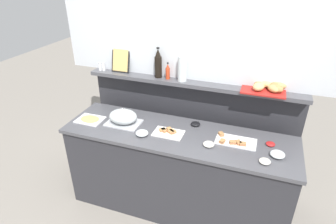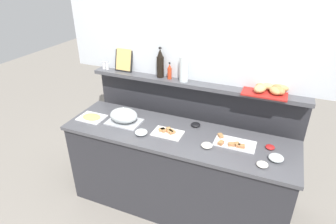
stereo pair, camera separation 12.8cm
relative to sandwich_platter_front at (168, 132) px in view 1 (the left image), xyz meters
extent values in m
plane|color=gray|center=(0.08, 0.63, -0.94)|extent=(12.00, 12.00, 0.00)
cube|color=#2D2D33|center=(0.08, 0.03, -0.49)|extent=(2.17, 0.61, 0.89)
cube|color=#4C4C51|center=(0.08, 0.03, -0.03)|extent=(2.21, 0.65, 0.03)
cube|color=#2D2D33|center=(0.08, 0.53, -0.31)|extent=(2.25, 0.08, 1.25)
cube|color=#4C4C51|center=(0.08, 0.48, 0.33)|extent=(2.25, 0.22, 0.04)
cube|color=silver|center=(0.08, 0.55, 1.01)|extent=(2.85, 0.08, 1.31)
cube|color=white|center=(0.00, -0.01, -0.01)|extent=(0.28, 0.18, 0.01)
cube|color=#B7844C|center=(-0.06, 0.00, 0.00)|extent=(0.07, 0.06, 0.01)
cube|color=#D1664C|center=(-0.06, 0.00, 0.01)|extent=(0.07, 0.06, 0.01)
cube|color=#B7844C|center=(-0.06, 0.00, 0.02)|extent=(0.07, 0.06, 0.01)
cube|color=#B7844C|center=(-0.04, 0.00, 0.00)|extent=(0.07, 0.06, 0.01)
cube|color=#D1664C|center=(-0.04, 0.00, 0.01)|extent=(0.07, 0.06, 0.01)
cube|color=#B7844C|center=(-0.04, 0.00, 0.02)|extent=(0.07, 0.06, 0.01)
cube|color=#B7844C|center=(0.03, 0.00, 0.00)|extent=(0.07, 0.06, 0.01)
cube|color=#D1664C|center=(0.03, 0.00, 0.01)|extent=(0.07, 0.06, 0.01)
cube|color=#B7844C|center=(0.03, 0.00, 0.02)|extent=(0.07, 0.06, 0.01)
cube|color=#B7844C|center=(0.04, 0.01, 0.00)|extent=(0.07, 0.06, 0.01)
cube|color=#D1664C|center=(0.04, 0.01, 0.01)|extent=(0.07, 0.06, 0.01)
cube|color=#B7844C|center=(0.04, 0.01, 0.02)|extent=(0.07, 0.06, 0.01)
cube|color=#B7844C|center=(0.00, 0.03, 0.00)|extent=(0.07, 0.07, 0.01)
cube|color=#D1664C|center=(0.00, 0.03, 0.01)|extent=(0.07, 0.07, 0.01)
cube|color=#B7844C|center=(0.00, 0.03, 0.02)|extent=(0.07, 0.07, 0.01)
cube|color=white|center=(0.62, 0.07, -0.01)|extent=(0.36, 0.19, 0.01)
cube|color=#AD7A47|center=(0.60, 0.01, 0.00)|extent=(0.06, 0.05, 0.01)
cube|color=#D1664C|center=(0.60, 0.01, 0.01)|extent=(0.06, 0.05, 0.01)
cube|color=#AD7A47|center=(0.60, 0.01, 0.02)|extent=(0.06, 0.05, 0.01)
cube|color=#AD7A47|center=(0.69, 0.02, 0.00)|extent=(0.06, 0.05, 0.01)
cube|color=#D1664C|center=(0.69, 0.02, 0.01)|extent=(0.06, 0.05, 0.01)
cube|color=#AD7A47|center=(0.69, 0.02, 0.02)|extent=(0.06, 0.05, 0.01)
cube|color=#AD7A47|center=(0.65, 0.03, 0.00)|extent=(0.06, 0.07, 0.01)
cube|color=#D1664C|center=(0.65, 0.03, 0.01)|extent=(0.06, 0.07, 0.01)
cube|color=#AD7A47|center=(0.65, 0.03, 0.02)|extent=(0.06, 0.07, 0.01)
cube|color=#AD7A47|center=(0.51, 0.00, 0.00)|extent=(0.05, 0.06, 0.01)
cube|color=#D1664C|center=(0.51, 0.00, 0.01)|extent=(0.05, 0.06, 0.01)
cube|color=#AD7A47|center=(0.51, 0.00, 0.02)|extent=(0.05, 0.06, 0.01)
cube|color=#AD7A47|center=(0.48, 0.12, 0.00)|extent=(0.06, 0.07, 0.01)
cube|color=#D1664C|center=(0.48, 0.12, 0.01)|extent=(0.06, 0.07, 0.01)
cube|color=#AD7A47|center=(0.48, 0.12, 0.02)|extent=(0.06, 0.07, 0.01)
cube|color=white|center=(-0.84, -0.03, -0.01)|extent=(0.26, 0.21, 0.01)
ellipsoid|color=#E5C666|center=(-0.84, -0.03, 0.00)|extent=(0.20, 0.15, 0.01)
cube|color=#B7BABF|center=(-0.48, 0.02, -0.01)|extent=(0.34, 0.24, 0.01)
ellipsoid|color=silver|center=(-0.48, 0.02, 0.07)|extent=(0.28, 0.23, 0.14)
sphere|color=#B7BABF|center=(-0.48, 0.02, 0.15)|extent=(0.02, 0.02, 0.02)
ellipsoid|color=silver|center=(0.98, -0.04, 0.01)|extent=(0.12, 0.12, 0.05)
ellipsoid|color=#F28C4C|center=(0.98, -0.04, 0.00)|extent=(0.09, 0.09, 0.03)
ellipsoid|color=silver|center=(-0.22, -0.11, 0.01)|extent=(0.12, 0.12, 0.05)
ellipsoid|color=#F28C4C|center=(-0.22, -0.11, 0.00)|extent=(0.09, 0.09, 0.03)
ellipsoid|color=red|center=(0.92, 0.11, 0.00)|extent=(0.08, 0.08, 0.03)
ellipsoid|color=black|center=(0.21, 0.23, 0.00)|extent=(0.09, 0.09, 0.03)
ellipsoid|color=silver|center=(0.88, -0.16, 0.00)|extent=(0.09, 0.09, 0.03)
ellipsoid|color=silver|center=(0.40, -0.08, 0.01)|extent=(0.10, 0.10, 0.04)
cylinder|color=black|center=(-0.27, 0.46, 0.46)|extent=(0.08, 0.08, 0.22)
cone|color=black|center=(-0.27, 0.46, 0.61)|extent=(0.06, 0.06, 0.08)
cylinder|color=black|center=(-0.27, 0.46, 0.66)|extent=(0.03, 0.03, 0.02)
cylinder|color=red|center=(-0.16, 0.45, 0.41)|extent=(0.04, 0.04, 0.12)
cone|color=red|center=(-0.16, 0.45, 0.49)|extent=(0.04, 0.04, 0.04)
cylinder|color=black|center=(-0.16, 0.45, 0.52)|extent=(0.02, 0.02, 0.02)
cylinder|color=white|center=(-0.96, 0.45, 0.39)|extent=(0.03, 0.03, 0.08)
cylinder|color=#B7BABF|center=(-0.96, 0.45, 0.43)|extent=(0.03, 0.03, 0.01)
cylinder|color=white|center=(-0.92, 0.45, 0.39)|extent=(0.03, 0.03, 0.08)
cylinder|color=#B7BABF|center=(-0.92, 0.45, 0.43)|extent=(0.03, 0.03, 0.01)
cube|color=#B2231E|center=(0.78, 0.45, 0.36)|extent=(0.40, 0.26, 0.02)
ellipsoid|color=tan|center=(0.74, 0.42, 0.40)|extent=(0.14, 0.16, 0.07)
ellipsoid|color=#B7844C|center=(0.90, 0.44, 0.40)|extent=(0.15, 0.16, 0.07)
ellipsoid|color=#AD7A47|center=(0.74, 0.50, 0.39)|extent=(0.15, 0.14, 0.05)
ellipsoid|color=tan|center=(0.91, 0.52, 0.40)|extent=(0.15, 0.11, 0.07)
ellipsoid|color=#AD7A47|center=(0.88, 0.47, 0.40)|extent=(0.12, 0.15, 0.07)
ellipsoid|color=tan|center=(0.76, 0.49, 0.39)|extent=(0.15, 0.13, 0.05)
ellipsoid|color=tan|center=(0.80, 0.52, 0.40)|extent=(0.14, 0.12, 0.07)
ellipsoid|color=tan|center=(0.87, 0.43, 0.40)|extent=(0.15, 0.15, 0.06)
cube|color=black|center=(-0.72, 0.49, 0.48)|extent=(0.21, 0.08, 0.26)
cube|color=#E0B766|center=(-0.72, 0.48, 0.48)|extent=(0.18, 0.06, 0.23)
cylinder|color=silver|center=(-0.01, 0.45, 0.48)|extent=(0.09, 0.09, 0.25)
camera|label=1|loc=(0.76, -2.14, 1.42)|focal=30.29mm
camera|label=2|loc=(0.88, -2.10, 1.42)|focal=30.29mm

